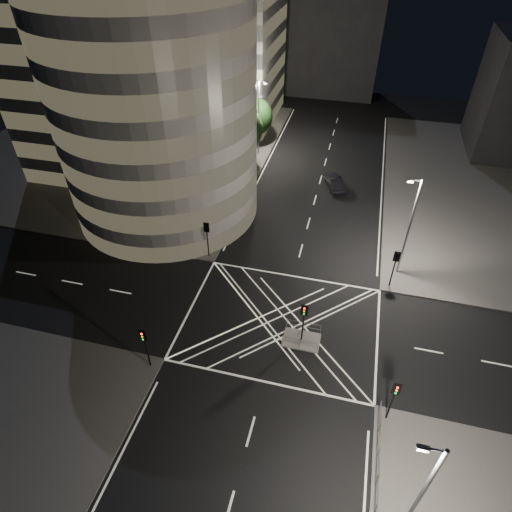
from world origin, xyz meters
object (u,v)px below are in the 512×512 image
(traffic_signal_fr, at_px, (395,263))
(traffic_signal_nl, at_px, (145,342))
(street_lamp_left_near, at_px, (216,182))
(street_lamp_right_far, at_px, (409,225))
(traffic_signal_fl, at_px, (207,233))
(traffic_signal_nr, at_px, (394,395))
(central_island, at_px, (301,340))
(traffic_signal_island, at_px, (304,316))
(street_lamp_right_near, at_px, (418,496))
(sedan, at_px, (334,182))
(street_lamp_left_far, at_px, (259,116))

(traffic_signal_fr, bearing_deg, traffic_signal_nl, -142.31)
(street_lamp_left_near, height_order, street_lamp_right_far, same)
(traffic_signal_fl, distance_m, traffic_signal_nr, 22.24)
(central_island, height_order, traffic_signal_nr, traffic_signal_nr)
(traffic_signal_island, xyz_separation_m, street_lamp_right_near, (7.44, -12.50, 2.63))
(traffic_signal_island, relative_size, sedan, 0.89)
(central_island, xyz_separation_m, traffic_signal_nr, (6.80, -5.30, 2.84))
(central_island, height_order, traffic_signal_island, traffic_signal_island)
(traffic_signal_fr, relative_size, traffic_signal_nr, 1.00)
(traffic_signal_fl, height_order, street_lamp_right_near, street_lamp_right_near)
(street_lamp_left_near, xyz_separation_m, street_lamp_right_near, (18.87, -26.00, 0.00))
(traffic_signal_nl, bearing_deg, traffic_signal_island, 26.14)
(central_island, xyz_separation_m, traffic_signal_fl, (-10.80, 8.30, 2.84))
(traffic_signal_nr, relative_size, street_lamp_left_far, 0.40)
(traffic_signal_fl, height_order, traffic_signal_island, same)
(street_lamp_right_near, bearing_deg, street_lamp_left_near, 125.97)
(traffic_signal_fl, bearing_deg, central_island, -37.54)
(traffic_signal_fl, xyz_separation_m, street_lamp_right_far, (18.24, 2.20, 2.63))
(traffic_signal_nr, height_order, traffic_signal_island, same)
(traffic_signal_fl, relative_size, traffic_signal_nl, 1.00)
(sedan, bearing_deg, traffic_signal_nl, 49.40)
(traffic_signal_fl, height_order, traffic_signal_nl, same)
(central_island, xyz_separation_m, street_lamp_right_far, (7.44, 10.50, 5.47))
(traffic_signal_fl, distance_m, street_lamp_right_far, 18.55)
(traffic_signal_island, bearing_deg, street_lamp_left_near, 130.27)
(traffic_signal_fr, xyz_separation_m, street_lamp_left_far, (-18.24, 23.20, 2.63))
(traffic_signal_fr, height_order, sedan, traffic_signal_fr)
(traffic_signal_fr, bearing_deg, street_lamp_right_near, -88.25)
(street_lamp_right_far, relative_size, sedan, 2.22)
(traffic_signal_island, relative_size, street_lamp_left_near, 0.40)
(traffic_signal_fl, bearing_deg, traffic_signal_island, -37.54)
(sedan, bearing_deg, street_lamp_right_near, 80.18)
(central_island, bearing_deg, street_lamp_right_near, -59.25)
(traffic_signal_nl, relative_size, street_lamp_right_far, 0.40)
(traffic_signal_island, relative_size, street_lamp_left_far, 0.40)
(traffic_signal_island, xyz_separation_m, street_lamp_left_near, (-11.44, 13.50, 2.63))
(traffic_signal_fr, distance_m, street_lamp_left_far, 29.63)
(traffic_signal_nl, distance_m, street_lamp_right_near, 19.78)
(traffic_signal_island, xyz_separation_m, sedan, (-0.17, 25.02, -2.17))
(central_island, xyz_separation_m, street_lamp_right_near, (7.44, -12.50, 5.47))
(central_island, distance_m, sedan, 25.03)
(traffic_signal_fl, height_order, traffic_signal_nr, same)
(street_lamp_left_near, bearing_deg, traffic_signal_nr, -45.87)
(traffic_signal_fr, xyz_separation_m, traffic_signal_island, (-6.80, -8.30, 0.00))
(traffic_signal_nl, bearing_deg, street_lamp_right_near, -21.55)
(central_island, bearing_deg, sedan, 90.38)
(traffic_signal_fr, height_order, street_lamp_right_far, street_lamp_right_far)
(central_island, xyz_separation_m, traffic_signal_fr, (6.80, 8.30, 2.84))
(street_lamp_left_near, relative_size, street_lamp_left_far, 1.00)
(street_lamp_left_near, height_order, street_lamp_right_near, same)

